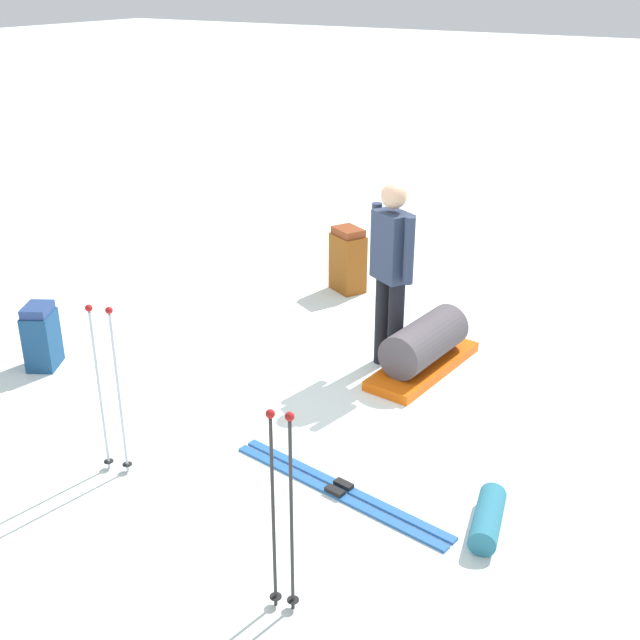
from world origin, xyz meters
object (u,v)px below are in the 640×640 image
object	(u,v)px
backpack_bright	(348,260)
ski_poles_planted_far	(108,382)
sleeping_mat_rolled	(488,518)
skier_standing	(391,268)
ski_pair_near	(339,490)
ski_poles_planted_near	(282,504)
gear_sled	(424,347)
backpack_large_dark	(41,337)

from	to	relation	value
backpack_bright	ski_poles_planted_far	xyz separation A→B (m)	(-0.33, 3.90, 0.36)
sleeping_mat_rolled	ski_poles_planted_far	bearing A→B (deg)	16.84
skier_standing	ski_pair_near	size ratio (longest dim) A/B	0.94
backpack_bright	sleeping_mat_rolled	size ratio (longest dim) A/B	1.32
backpack_bright	ski_poles_planted_near	world-z (taller)	ski_poles_planted_near
skier_standing	gear_sled	xyz separation A→B (m)	(-0.31, -0.10, -0.73)
backpack_large_dark	backpack_bright	world-z (taller)	backpack_bright
backpack_large_dark	ski_poles_planted_near	size ratio (longest dim) A/B	0.47
ski_poles_planted_near	backpack_large_dark	bearing A→B (deg)	-20.70
ski_poles_planted_near	backpack_bright	bearing A→B (deg)	-64.45
ski_pair_near	backpack_bright	bearing A→B (deg)	-61.09
backpack_bright	ski_poles_planted_near	distance (m)	4.88
ski_pair_near	ski_poles_planted_far	xyz separation A→B (m)	(1.49, 0.61, 0.71)
ski_poles_planted_near	ski_poles_planted_far	bearing A→B (deg)	-15.28
ski_poles_planted_far	skier_standing	bearing A→B (deg)	-110.17
ski_poles_planted_near	ski_poles_planted_far	size ratio (longest dim) A/B	1.00
skier_standing	backpack_large_dark	size ratio (longest dim) A/B	2.84
backpack_large_dark	gear_sled	distance (m)	3.44
ski_poles_planted_near	gear_sled	size ratio (longest dim) A/B	0.96
gear_sled	skier_standing	bearing A→B (deg)	17.53
backpack_large_dark	skier_standing	bearing A→B (deg)	-148.41
backpack_bright	sleeping_mat_rolled	xyz separation A→B (m)	(-2.84, 3.14, -0.27)
ski_pair_near	backpack_bright	world-z (taller)	backpack_bright
ski_poles_planted_near	skier_standing	bearing A→B (deg)	-73.79
backpack_large_dark	gear_sled	size ratio (longest dim) A/B	0.45
skier_standing	backpack_bright	size ratio (longest dim) A/B	2.34
backpack_bright	gear_sled	distance (m)	2.04
ski_poles_planted_far	backpack_large_dark	bearing A→B (deg)	-25.83
sleeping_mat_rolled	skier_standing	bearing A→B (deg)	-47.05
gear_sled	ski_pair_near	bearing A→B (deg)	97.89
ski_poles_planted_far	sleeping_mat_rolled	xyz separation A→B (m)	(-2.51, -0.76, -0.63)
gear_sled	sleeping_mat_rolled	xyz separation A→B (m)	(-1.29, 1.82, -0.13)
backpack_large_dark	ski_poles_planted_near	xyz separation A→B (m)	(-3.52, 1.33, 0.42)
skier_standing	gear_sled	bearing A→B (deg)	-162.47
ski_poles_planted_near	ski_poles_planted_far	distance (m)	1.84
backpack_bright	sleeping_mat_rolled	distance (m)	4.24
ski_pair_near	ski_poles_planted_near	distance (m)	1.33
ski_pair_near	gear_sled	world-z (taller)	gear_sled
backpack_bright	gear_sled	bearing A→B (deg)	139.36
sleeping_mat_rolled	ski_pair_near	bearing A→B (deg)	8.39
skier_standing	ski_poles_planted_far	xyz separation A→B (m)	(0.91, 2.48, -0.24)
sleeping_mat_rolled	ski_poles_planted_near	bearing A→B (deg)	59.31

